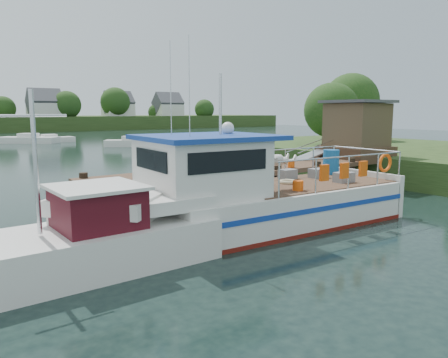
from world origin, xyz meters
TOP-DOWN VIEW (x-y plane):
  - ground_plane at (0.00, 0.00)m, footprint 160.00×160.00m
  - near_shore at (16.88, -0.73)m, footprint 16.00×30.00m
  - dock at (6.51, 0.01)m, footprint 16.60×3.00m
  - lobster_boat at (-2.12, -4.03)m, footprint 12.44×4.19m
  - work_boat at (-8.04, -4.61)m, footprint 8.27×2.64m
  - moored_far at (4.07, 43.14)m, footprint 6.11×2.34m
  - moored_b at (9.42, 30.68)m, footprint 5.42×4.50m
  - moored_c at (15.21, 16.26)m, footprint 8.11×3.22m
  - moored_d at (1.57, 43.05)m, footprint 6.94×6.65m

SIDE VIEW (x-z plane):
  - ground_plane at x=0.00m, z-range 0.00..0.00m
  - moored_far at x=4.07m, z-range -0.13..0.89m
  - moored_b at x=9.42m, z-range -0.15..1.02m
  - moored_d at x=1.57m, z-range -0.16..1.06m
  - moored_c at x=15.21m, z-range -0.16..1.09m
  - work_boat at x=-8.04m, z-range -1.49..2.87m
  - lobster_boat at x=-2.12m, z-range -1.89..4.05m
  - near_shore at x=16.88m, z-range -1.83..5.93m
  - dock at x=6.51m, z-range -0.15..4.63m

